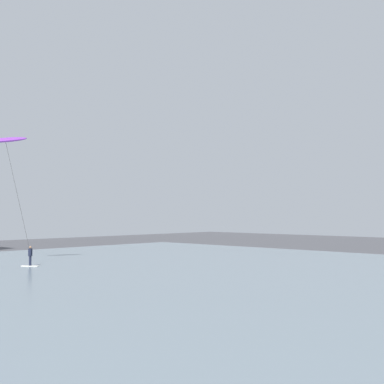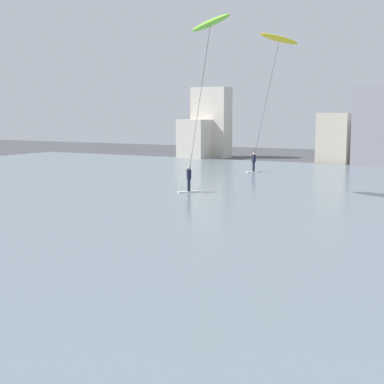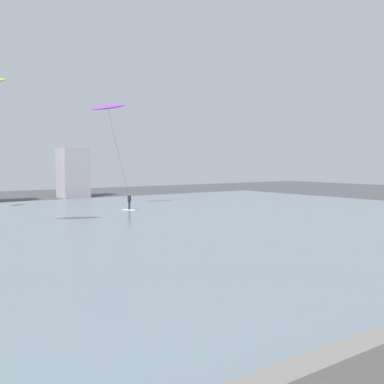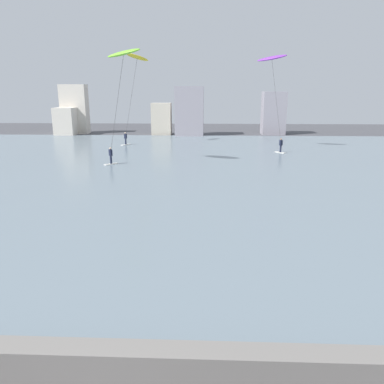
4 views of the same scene
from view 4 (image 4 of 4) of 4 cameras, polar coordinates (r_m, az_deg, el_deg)
seawall_barrier at (r=10.49m, az=-12.17°, el=-23.80°), size 60.00×0.70×0.90m
water_bay at (r=35.34m, az=-1.48°, el=3.68°), size 84.00×52.00×0.10m
far_shore_buildings at (r=62.81m, az=-3.62°, el=11.73°), size 37.14×6.11×8.00m
kitesurfer_yellow at (r=50.97m, az=-8.41°, el=18.49°), size 3.93×3.30×11.53m
kitesurfer_purple at (r=46.20m, az=12.04°, el=18.12°), size 3.60×4.07×11.02m
kitesurfer_lime at (r=35.98m, az=-10.42°, el=18.78°), size 4.37×2.91×10.64m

